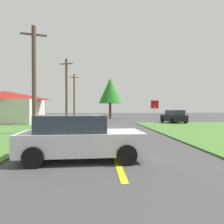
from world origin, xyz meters
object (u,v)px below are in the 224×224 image
Objects in this scene: oak_tree_left at (110,91)px; utility_pole_far at (74,95)px; stop_sign at (155,109)px; utility_pole_near at (34,79)px; car_on_crossroad at (174,117)px; utility_pole_mid at (66,90)px; car_behind_on_main_road at (79,138)px; barn at (4,107)px.

utility_pole_far is at bearing 146.38° from oak_tree_left.
stop_sign is 10.80m from utility_pole_near.
car_on_crossroad is 14.23m from utility_pole_mid.
car_behind_on_main_road is 30.00m from oak_tree_left.
car_behind_on_main_road is at bearing -80.65° from utility_pole_mid.
car_behind_on_main_road is 21.30m from barn.
utility_pole_mid reaches higher than stop_sign.
utility_pole_near is at bearing 18.31° from stop_sign.
stop_sign is at bearing -22.31° from barn.
barn is (-6.98, -2.45, -2.35)m from utility_pole_mid.
utility_pole_far is at bearing 67.01° from barn.
stop_sign is 18.31m from oak_tree_left.
oak_tree_left is (6.70, -4.45, 0.55)m from utility_pole_far.
car_behind_on_main_road is 21.55m from utility_pole_mid.
stop_sign is 0.30× the size of barn.
utility_pole_far is 1.19× the size of oak_tree_left.
barn is at bearing -25.53° from stop_sign.
car_behind_on_main_road is (-5.96, -11.81, -1.00)m from stop_sign.
car_on_crossroad is at bearing -12.65° from utility_pole_mid.
utility_pole_mid is 13.07m from utility_pole_far.
car_on_crossroad is 0.59× the size of oak_tree_left.
utility_pole_near is 0.92× the size of utility_pole_mid.
barn reaches higher than stop_sign.
utility_pole_far reaches higher than car_behind_on_main_road.
stop_sign is 0.31× the size of utility_pole_mid.
utility_pole_near reaches higher than stop_sign.
utility_pole_near is (-13.88, -10.04, 3.17)m from car_on_crossroad.
stop_sign is 0.36× the size of oak_tree_left.
car_behind_on_main_road and car_on_crossroad have the same top height.
utility_pole_far is 0.98× the size of barn.
utility_pole_far reaches higher than oak_tree_left.
utility_pole_near reaches higher than car_on_crossroad.
car_behind_on_main_road is at bearing -63.93° from utility_pole_near.
utility_pole_near is 13.07m from utility_pole_mid.
utility_pole_near reaches higher than oak_tree_left.
car_behind_on_main_road is 9.37m from utility_pole_near.
oak_tree_left is (-3.11, 17.78, 3.06)m from stop_sign.
barn reaches higher than car_behind_on_main_road.
barn is (-16.40, 6.73, 0.14)m from stop_sign.
utility_pole_far is at bearing -69.42° from stop_sign.
utility_pole_mid is 10.68m from oak_tree_left.
barn is at bearing 82.14° from car_on_crossroad.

